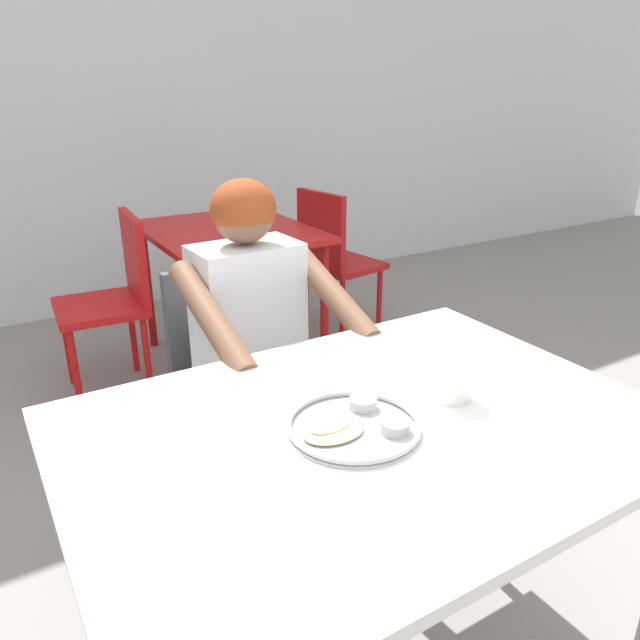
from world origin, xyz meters
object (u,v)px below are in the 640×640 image
object	(u,v)px
table_foreground	(367,449)
chair_red_left	(116,292)
chair_foreground	(235,366)
chair_red_right	(333,254)
table_background_red	(229,245)
thali_tray	(355,425)
diner_foreground	(262,333)
drinking_cup	(455,378)

from	to	relation	value
table_foreground	chair_red_left	distance (m)	1.94
chair_foreground	table_foreground	bearing A→B (deg)	-94.64
table_foreground	chair_red_left	bearing A→B (deg)	92.93
chair_foreground	chair_red_right	distance (m)	1.56
table_background_red	chair_red_left	size ratio (longest dim) A/B	1.07
table_background_red	chair_red_right	xyz separation A→B (m)	(0.67, 0.04, -0.15)
thali_tray	chair_red_right	size ratio (longest dim) A/B	0.33
table_background_red	chair_red_left	xyz separation A→B (m)	(-0.61, -0.04, -0.14)
diner_foreground	chair_red_right	bearing A→B (deg)	50.08
drinking_cup	chair_foreground	size ratio (longest dim) A/B	0.12
thali_tray	chair_red_left	size ratio (longest dim) A/B	0.33
thali_tray	diner_foreground	xyz separation A→B (m)	(0.12, 0.70, -0.07)
chair_red_left	drinking_cup	bearing A→B (deg)	-80.32
drinking_cup	chair_red_right	world-z (taller)	chair_red_right
table_foreground	table_background_red	world-z (taller)	table_foreground
thali_tray	diner_foreground	distance (m)	0.71
table_foreground	drinking_cup	xyz separation A→B (m)	(0.23, -0.02, 0.12)
thali_tray	table_background_red	size ratio (longest dim) A/B	0.31
chair_red_left	chair_foreground	bearing A→B (deg)	-80.35
table_foreground	thali_tray	world-z (taller)	thali_tray
diner_foreground	table_background_red	distance (m)	1.35
thali_tray	drinking_cup	size ratio (longest dim) A/B	2.86
diner_foreground	chair_red_right	world-z (taller)	diner_foreground
table_foreground	drinking_cup	bearing A→B (deg)	-3.72
chair_foreground	chair_red_left	size ratio (longest dim) A/B	0.97
chair_foreground	diner_foreground	size ratio (longest dim) A/B	0.72
chair_red_right	chair_red_left	bearing A→B (deg)	-176.42
table_foreground	thali_tray	bearing A→B (deg)	-170.55
chair_foreground	chair_red_right	xyz separation A→B (m)	(1.11, 1.10, 0.00)
drinking_cup	table_background_red	xyz separation A→B (m)	(0.28, 1.98, -0.16)
diner_foreground	chair_red_left	world-z (taller)	diner_foreground
drinking_cup	chair_foreground	bearing A→B (deg)	99.72
table_foreground	diner_foreground	size ratio (longest dim) A/B	1.08
table_foreground	table_background_red	size ratio (longest dim) A/B	1.36
table_foreground	chair_red_right	distance (m)	2.34
thali_tray	drinking_cup	distance (m)	0.28
drinking_cup	table_background_red	world-z (taller)	drinking_cup
chair_red_left	chair_red_right	world-z (taller)	chair_red_left
diner_foreground	table_background_red	size ratio (longest dim) A/B	1.26
thali_tray	table_foreground	bearing A→B (deg)	9.45
chair_foreground	chair_red_left	xyz separation A→B (m)	(-0.17, 1.02, 0.02)
drinking_cup	chair_red_left	size ratio (longest dim) A/B	0.12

